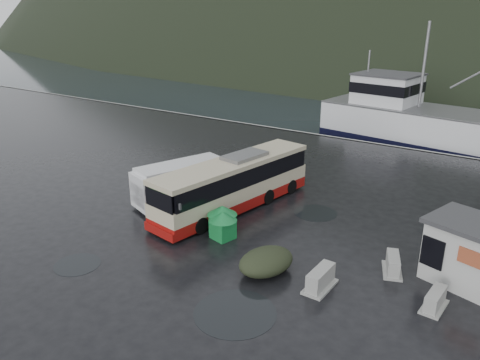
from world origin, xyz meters
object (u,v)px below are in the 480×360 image
Objects in this scene: coach_bus at (234,208)px; waste_bin_left at (223,238)px; dome_tent at (266,272)px; jersey_barrier_a at (392,272)px; white_van at (182,201)px; jersey_barrier_b at (434,308)px; jersey_barrier_c at (320,288)px; fishing_trawler at (451,135)px; ticket_kiosk at (467,283)px; waste_bin_right at (223,233)px.

waste_bin_left is at bearing -54.58° from coach_bus.
dome_tent is 1.70× the size of jersey_barrier_a.
white_van is 3.88× the size of jersey_barrier_b.
jersey_barrier_c is at bearing -23.32° from coach_bus.
white_van is at bearing -103.91° from fishing_trawler.
ticket_kiosk is 2.73m from jersey_barrier_b.
waste_bin_left reaches higher than jersey_barrier_c.
coach_bus is 9.16m from jersey_barrier_c.
waste_bin_right is at bearing -172.45° from jersey_barrier_a.
jersey_barrier_c is (-5.03, -3.82, 0.00)m from ticket_kiosk.
dome_tent is 6.92m from jersey_barrier_b.
waste_bin_right is (4.52, -2.12, 0.00)m from white_van.
jersey_barrier_a is at bearing -146.63° from ticket_kiosk.
fishing_trawler reaches higher than waste_bin_left.
white_van is 0.20× the size of fishing_trawler.
ticket_kiosk reaches higher than jersey_barrier_a.
waste_bin_left is at bearing 155.42° from dome_tent.
white_van is 9.30m from dome_tent.
waste_bin_right is at bearing 128.98° from waste_bin_left.
ticket_kiosk is 6.32m from jersey_barrier_c.
jersey_barrier_c is (-4.27, -1.19, 0.00)m from jersey_barrier_b.
coach_bus is 0.38× the size of fishing_trawler.
ticket_kiosk is 2.38× the size of jersey_barrier_b.
jersey_barrier_c is at bearing -164.39° from jersey_barrier_b.
coach_bus reaches higher than jersey_barrier_c.
white_van is 3.69× the size of jersey_barrier_a.
white_van is at bearing 152.50° from waste_bin_left.
waste_bin_right is 0.98× the size of jersey_barrier_a.
waste_bin_left reaches higher than dome_tent.
dome_tent is at bearing -35.21° from coach_bus.
ticket_kiosk reaches higher than dome_tent.
ticket_kiosk reaches higher than waste_bin_right.
white_van is 4.08× the size of waste_bin_left.
coach_bus is 7.28× the size of jersey_barrier_b.
jersey_barrier_c is at bearing -13.26° from waste_bin_left.
dome_tent is (3.48, -1.59, 0.00)m from waste_bin_left.
jersey_barrier_b is at bearing -38.98° from jersey_barrier_a.
dome_tent is 1.79× the size of jersey_barrier_b.
waste_bin_left is 8.25m from jersey_barrier_a.
coach_bus is 3.06× the size of ticket_kiosk.
ticket_kiosk reaches higher than white_van.
ticket_kiosk is at bearing 4.23° from coach_bus.
ticket_kiosk is (12.76, -1.10, 0.00)m from coach_bus.
ticket_kiosk is 0.13× the size of fishing_trawler.
ticket_kiosk is at bearing 16.76° from jersey_barrier_a.
white_van reaches higher than waste_bin_left.
jersey_barrier_b is at bearing -1.22° from waste_bin_left.
ticket_kiosk is 3.05m from jersey_barrier_a.
jersey_barrier_a is at bearing 141.02° from jersey_barrier_b.
coach_bus is at bearing 162.75° from jersey_barrier_b.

